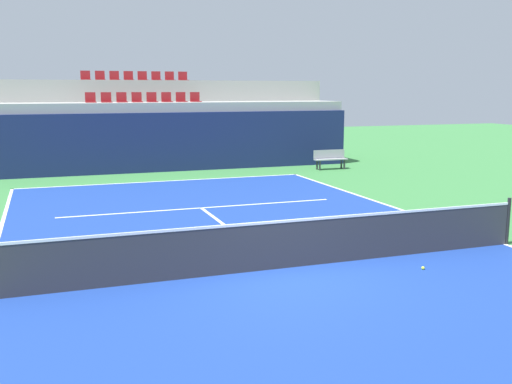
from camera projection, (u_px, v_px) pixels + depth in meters
ground_plane at (283, 269)px, 11.68m from camera, size 80.00×80.00×0.00m
court_surface at (283, 268)px, 11.67m from camera, size 11.00×24.00×0.01m
baseline_far at (165, 181)px, 22.76m from camera, size 11.00×0.10×0.00m
sideline_right at (504, 244)px, 13.48m from camera, size 0.10×24.00×0.00m
service_line_far at (201, 208)px, 17.61m from camera, size 8.26×0.10×0.00m
centre_service_line at (234, 232)px, 14.64m from camera, size 0.10×6.40×0.00m
back_wall at (151, 143)px, 25.14m from camera, size 18.15×0.30×2.52m
stands_tier_lower at (146, 136)px, 26.35m from camera, size 18.15×2.40×2.93m
stands_tier_upper at (137, 122)px, 28.50m from camera, size 18.15×2.40×3.91m
seating_row_lower at (145, 99)px, 26.17m from camera, size 5.05×0.44×0.44m
seating_row_upper at (136, 78)px, 28.23m from camera, size 5.05×0.44×0.44m
tennis_net at (283, 244)px, 11.59m from camera, size 11.08×0.08×1.07m
player_bench at (330, 158)px, 26.19m from camera, size 1.50×0.40×0.85m
tennis_ball_0 at (423, 268)px, 11.58m from camera, size 0.07×0.07×0.07m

